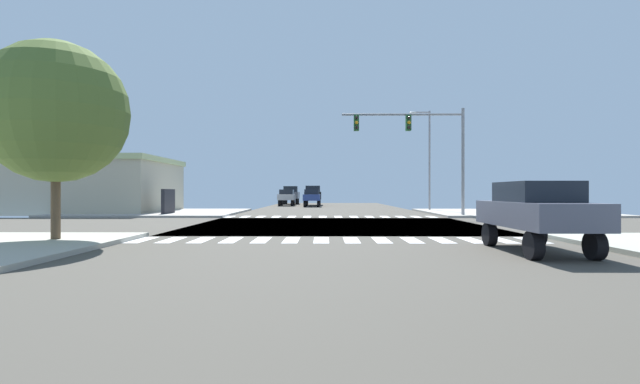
{
  "coord_description": "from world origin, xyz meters",
  "views": [
    {
      "loc": [
        -0.66,
        -22.87,
        1.61
      ],
      "look_at": [
        -0.9,
        4.59,
        1.6
      ],
      "focal_mm": 26.3,
      "sensor_mm": 36.0,
      "label": 1
    }
  ],
  "objects_px": {
    "traffic_signal_mast": "(416,136)",
    "sidewalk_tree": "(56,112)",
    "street_lamp": "(427,152)",
    "sedan_middle_4": "(312,196)",
    "bank_building": "(73,185)",
    "pickup_nearside_1": "(291,194)",
    "suv_outer_1": "(313,194)",
    "sedan_trailing_3": "(287,196)",
    "sedan_queued_2": "(536,210)"
  },
  "relations": [
    {
      "from": "traffic_signal_mast",
      "to": "sidewalk_tree",
      "type": "bearing_deg",
      "value": -132.47
    },
    {
      "from": "street_lamp",
      "to": "sedan_middle_4",
      "type": "distance_m",
      "value": 16.15
    },
    {
      "from": "bank_building",
      "to": "sedan_middle_4",
      "type": "height_order",
      "value": "bank_building"
    },
    {
      "from": "street_lamp",
      "to": "bank_building",
      "type": "relative_size",
      "value": 0.52
    },
    {
      "from": "bank_building",
      "to": "traffic_signal_mast",
      "type": "bearing_deg",
      "value": -12.59
    },
    {
      "from": "pickup_nearside_1",
      "to": "suv_outer_1",
      "type": "relative_size",
      "value": 1.11
    },
    {
      "from": "pickup_nearside_1",
      "to": "suv_outer_1",
      "type": "bearing_deg",
      "value": 121.47
    },
    {
      "from": "sedan_trailing_3",
      "to": "bank_building",
      "type": "bearing_deg",
      "value": 50.91
    },
    {
      "from": "street_lamp",
      "to": "sedan_queued_2",
      "type": "relative_size",
      "value": 1.93
    },
    {
      "from": "sidewalk_tree",
      "to": "traffic_signal_mast",
      "type": "bearing_deg",
      "value": 47.53
    },
    {
      "from": "bank_building",
      "to": "sedan_trailing_3",
      "type": "distance_m",
      "value": 23.78
    },
    {
      "from": "street_lamp",
      "to": "sedan_queued_2",
      "type": "xyz_separation_m",
      "value": [
        -2.84,
        -26.3,
        -3.84
      ]
    },
    {
      "from": "pickup_nearside_1",
      "to": "suv_outer_1",
      "type": "xyz_separation_m",
      "value": [
        3.0,
        -4.9,
        0.1
      ]
    },
    {
      "from": "street_lamp",
      "to": "suv_outer_1",
      "type": "height_order",
      "value": "street_lamp"
    },
    {
      "from": "street_lamp",
      "to": "sidewalk_tree",
      "type": "relative_size",
      "value": 1.32
    },
    {
      "from": "street_lamp",
      "to": "sedan_trailing_3",
      "type": "relative_size",
      "value": 1.93
    },
    {
      "from": "traffic_signal_mast",
      "to": "sedan_middle_4",
      "type": "height_order",
      "value": "traffic_signal_mast"
    },
    {
      "from": "street_lamp",
      "to": "sedan_trailing_3",
      "type": "xyz_separation_m",
      "value": [
        -12.84,
        15.37,
        -3.84
      ]
    },
    {
      "from": "sedan_trailing_3",
      "to": "suv_outer_1",
      "type": "height_order",
      "value": "suv_outer_1"
    },
    {
      "from": "sidewalk_tree",
      "to": "suv_outer_1",
      "type": "xyz_separation_m",
      "value": [
        7.02,
        42.06,
        -2.69
      ]
    },
    {
      "from": "bank_building",
      "to": "sidewalk_tree",
      "type": "xyz_separation_m",
      "value": [
        10.96,
        -21.26,
        1.98
      ]
    },
    {
      "from": "sidewalk_tree",
      "to": "pickup_nearside_1",
      "type": "relative_size",
      "value": 1.23
    },
    {
      "from": "sedan_queued_2",
      "to": "street_lamp",
      "type": "bearing_deg",
      "value": 83.83
    },
    {
      "from": "street_lamp",
      "to": "suv_outer_1",
      "type": "bearing_deg",
      "value": 119.04
    },
    {
      "from": "sidewalk_tree",
      "to": "sedan_trailing_3",
      "type": "distance_m",
      "value": 40.02
    },
    {
      "from": "sedan_middle_4",
      "to": "street_lamp",
      "type": "bearing_deg",
      "value": 128.84
    },
    {
      "from": "street_lamp",
      "to": "sedan_trailing_3",
      "type": "bearing_deg",
      "value": 129.87
    },
    {
      "from": "sedan_queued_2",
      "to": "suv_outer_1",
      "type": "bearing_deg",
      "value": 99.03
    },
    {
      "from": "bank_building",
      "to": "suv_outer_1",
      "type": "bearing_deg",
      "value": 49.15
    },
    {
      "from": "street_lamp",
      "to": "suv_outer_1",
      "type": "relative_size",
      "value": 1.81
    },
    {
      "from": "pickup_nearside_1",
      "to": "sedan_trailing_3",
      "type": "xyz_separation_m",
      "value": [
        0.0,
        -7.25,
        -0.17
      ]
    },
    {
      "from": "pickup_nearside_1",
      "to": "sedan_queued_2",
      "type": "xyz_separation_m",
      "value": [
        10.0,
        -48.93,
        -0.17
      ]
    },
    {
      "from": "sedan_trailing_3",
      "to": "street_lamp",
      "type": "bearing_deg",
      "value": 129.87
    },
    {
      "from": "street_lamp",
      "to": "pickup_nearside_1",
      "type": "distance_m",
      "value": 26.27
    },
    {
      "from": "sidewalk_tree",
      "to": "sedan_middle_4",
      "type": "bearing_deg",
      "value": 79.13
    },
    {
      "from": "pickup_nearside_1",
      "to": "bank_building",
      "type": "bearing_deg",
      "value": 59.76
    },
    {
      "from": "pickup_nearside_1",
      "to": "sedan_trailing_3",
      "type": "bearing_deg",
      "value": 90.0
    },
    {
      "from": "pickup_nearside_1",
      "to": "sedan_queued_2",
      "type": "bearing_deg",
      "value": 101.55
    },
    {
      "from": "bank_building",
      "to": "sedan_trailing_3",
      "type": "relative_size",
      "value": 3.73
    },
    {
      "from": "bank_building",
      "to": "sedan_middle_4",
      "type": "bearing_deg",
      "value": 40.38
    },
    {
      "from": "sedan_queued_2",
      "to": "sedan_trailing_3",
      "type": "xyz_separation_m",
      "value": [
        -10.0,
        41.67,
        0.0
      ]
    },
    {
      "from": "street_lamp",
      "to": "sedan_middle_4",
      "type": "xyz_separation_m",
      "value": [
        -9.84,
        12.22,
        -3.84
      ]
    },
    {
      "from": "bank_building",
      "to": "sedan_queued_2",
      "type": "distance_m",
      "value": 34.13
    },
    {
      "from": "pickup_nearside_1",
      "to": "sedan_queued_2",
      "type": "height_order",
      "value": "pickup_nearside_1"
    },
    {
      "from": "sidewalk_tree",
      "to": "sedan_middle_4",
      "type": "height_order",
      "value": "sidewalk_tree"
    },
    {
      "from": "suv_outer_1",
      "to": "pickup_nearside_1",
      "type": "bearing_deg",
      "value": -58.53
    },
    {
      "from": "traffic_signal_mast",
      "to": "street_lamp",
      "type": "bearing_deg",
      "value": 73.61
    },
    {
      "from": "traffic_signal_mast",
      "to": "sidewalk_tree",
      "type": "distance_m",
      "value": 21.21
    },
    {
      "from": "street_lamp",
      "to": "bank_building",
      "type": "distance_m",
      "value": 28.14
    },
    {
      "from": "sedan_queued_2",
      "to": "traffic_signal_mast",
      "type": "bearing_deg",
      "value": 89.1
    }
  ]
}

